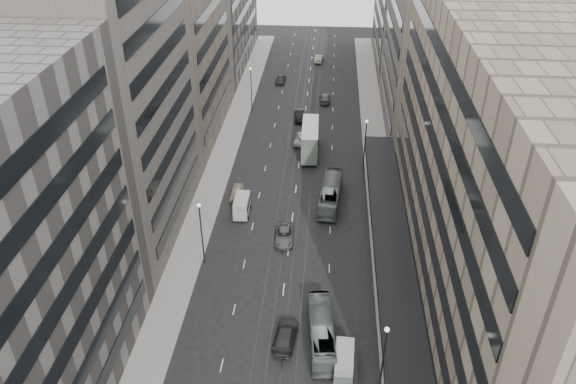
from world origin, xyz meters
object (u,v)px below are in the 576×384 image
(bus_far, at_px, (331,194))
(sedan_2, at_px, (284,235))
(bus_near, at_px, (321,331))
(double_decker, at_px, (310,139))
(panel_van, at_px, (242,205))
(vw_microbus, at_px, (344,361))

(bus_far, height_order, sedan_2, bus_far)
(bus_far, bearing_deg, bus_near, 93.80)
(double_decker, xyz_separation_m, sedan_2, (-2.19, -22.46, -1.96))
(bus_near, height_order, panel_van, bus_near)
(bus_far, bearing_deg, panel_van, 22.94)
(bus_near, bearing_deg, sedan_2, -78.06)
(bus_near, distance_m, bus_far, 25.10)
(bus_far, xyz_separation_m, vw_microbus, (1.64, -28.45, -0.22))
(bus_far, height_order, double_decker, double_decker)
(panel_van, bearing_deg, bus_near, -63.39)
(bus_near, distance_m, double_decker, 38.83)
(double_decker, bearing_deg, bus_far, -76.86)
(bus_near, relative_size, panel_van, 2.37)
(double_decker, distance_m, sedan_2, 22.65)
(bus_near, distance_m, vw_microbus, 4.02)
(bus_far, xyz_separation_m, sedan_2, (-5.60, -8.86, -0.77))
(bus_far, distance_m, sedan_2, 10.51)
(sedan_2, bearing_deg, vw_microbus, -73.69)
(bus_far, distance_m, panel_van, 12.20)
(bus_near, xyz_separation_m, double_decker, (-2.84, 38.70, 1.28))
(panel_van, height_order, sedan_2, panel_van)
(vw_microbus, bearing_deg, bus_far, 96.17)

